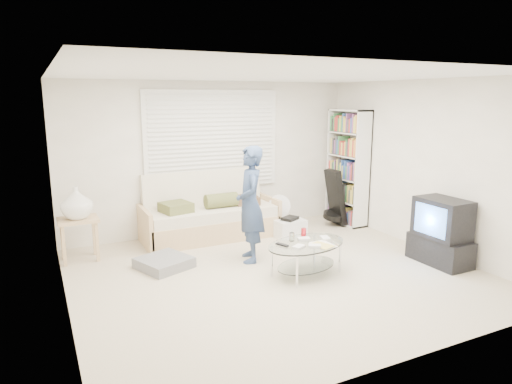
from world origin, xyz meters
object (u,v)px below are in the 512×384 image
tv_unit (441,232)px  futon_sofa (210,216)px  bookshelf (348,167)px  coffee_table (307,249)px

tv_unit → futon_sofa: bearing=133.7°
futon_sofa → tv_unit: futon_sofa is taller
futon_sofa → bookshelf: (2.53, -0.26, 0.67)m
tv_unit → coffee_table: tv_unit is taller
futon_sofa → bookshelf: bearing=-5.8°
bookshelf → futon_sofa: bearing=174.2°
bookshelf → tv_unit: bearing=-93.2°
coffee_table → tv_unit: bearing=-13.7°
tv_unit → coffee_table: (-1.86, 0.45, -0.10)m
bookshelf → tv_unit: size_ratio=2.25×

